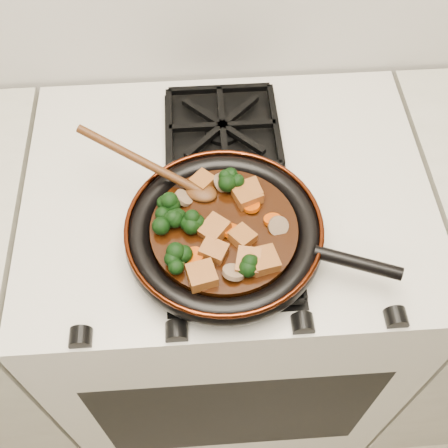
{
  "coord_description": "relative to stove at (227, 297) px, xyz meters",
  "views": [
    {
      "loc": [
        -0.05,
        1.06,
        1.73
      ],
      "look_at": [
        -0.01,
        1.57,
        0.97
      ],
      "focal_mm": 45.0,
      "sensor_mm": 36.0,
      "label": 1
    }
  ],
  "objects": [
    {
      "name": "burner_grate_front",
      "position": [
        0.0,
        -0.14,
        0.46
      ],
      "size": [
        0.23,
        0.23,
        0.03
      ],
      "primitive_type": null,
      "color": "black",
      "rests_on": "stove"
    },
    {
      "name": "carrot_coin_1",
      "position": [
        -0.0,
        -0.13,
        0.51
      ],
      "size": [
        0.03,
        0.03,
        0.02
      ],
      "primitive_type": "cylinder",
      "rotation": [
        -0.2,
        0.24,
        0.0
      ],
      "color": "#B84005",
      "rests_on": "braising_sauce"
    },
    {
      "name": "broccoli_floret_4",
      "position": [
        0.01,
        -0.21,
        0.52
      ],
      "size": [
        0.09,
        0.08,
        0.06
      ],
      "primitive_type": null,
      "rotation": [
        0.17,
        -0.16,
        2.17
      ],
      "color": "black",
      "rests_on": "braising_sauce"
    },
    {
      "name": "tofu_cube_5",
      "position": [
        0.03,
        -0.07,
        0.52
      ],
      "size": [
        0.05,
        0.05,
        0.03
      ],
      "primitive_type": "cube",
      "rotation": [
        0.01,
        0.09,
        1.94
      ],
      "color": "brown",
      "rests_on": "braising_sauce"
    },
    {
      "name": "tofu_cube_6",
      "position": [
        0.04,
        -0.2,
        0.52
      ],
      "size": [
        0.05,
        0.05,
        0.03
      ],
      "primitive_type": "cube",
      "rotation": [
        0.08,
        0.02,
        1.81
      ],
      "color": "brown",
      "rests_on": "braising_sauce"
    },
    {
      "name": "braising_sauce",
      "position": [
        -0.01,
        -0.12,
        0.5
      ],
      "size": [
        0.25,
        0.25,
        0.02
      ],
      "primitive_type": "cylinder",
      "color": "black",
      "rests_on": "skillet"
    },
    {
      "name": "mushroom_slice_2",
      "position": [
        -0.08,
        -0.06,
        0.52
      ],
      "size": [
        0.04,
        0.04,
        0.03
      ],
      "primitive_type": "cylinder",
      "rotation": [
        0.66,
        0.0,
        1.82
      ],
      "color": "#80644A",
      "rests_on": "braising_sauce"
    },
    {
      "name": "carrot_coin_2",
      "position": [
        -0.04,
        -0.05,
        0.51
      ],
      "size": [
        0.03,
        0.03,
        0.02
      ],
      "primitive_type": "cylinder",
      "rotation": [
        -0.27,
        0.24,
        0.0
      ],
      "color": "#B84005",
      "rests_on": "braising_sauce"
    },
    {
      "name": "burner_grate_back",
      "position": [
        0.0,
        0.14,
        0.46
      ],
      "size": [
        0.23,
        0.23,
        0.03
      ],
      "primitive_type": null,
      "color": "black",
      "rests_on": "stove"
    },
    {
      "name": "tofu_cube_1",
      "position": [
        0.03,
        -0.06,
        0.52
      ],
      "size": [
        0.05,
        0.05,
        0.03
      ],
      "primitive_type": "cube",
      "rotation": [
        -0.1,
        0.02,
        1.82
      ],
      "color": "brown",
      "rests_on": "braising_sauce"
    },
    {
      "name": "broccoli_floret_0",
      "position": [
        -0.09,
        -0.19,
        0.52
      ],
      "size": [
        0.09,
        0.08,
        0.06
      ],
      "primitive_type": null,
      "rotation": [
        0.14,
        0.15,
        1.1
      ],
      "color": "black",
      "rests_on": "braising_sauce"
    },
    {
      "name": "carrot_coin_3",
      "position": [
        -0.07,
        -0.18,
        0.51
      ],
      "size": [
        0.03,
        0.03,
        0.01
      ],
      "primitive_type": "cylinder",
      "rotation": [
        0.02,
        -0.18,
        0.0
      ],
      "color": "#B84005",
      "rests_on": "braising_sauce"
    },
    {
      "name": "tofu_cube_3",
      "position": [
        -0.03,
        -0.13,
        0.52
      ],
      "size": [
        0.06,
        0.06,
        0.03
      ],
      "primitive_type": "cube",
      "rotation": [
        -0.07,
        -0.12,
        0.84
      ],
      "color": "brown",
      "rests_on": "braising_sauce"
    },
    {
      "name": "tofu_cube_2",
      "position": [
        0.02,
        -0.2,
        0.52
      ],
      "size": [
        0.05,
        0.05,
        0.03
      ],
      "primitive_type": "cube",
      "rotation": [
        -0.03,
        -0.1,
        1.34
      ],
      "color": "brown",
      "rests_on": "braising_sauce"
    },
    {
      "name": "broccoli_floret_2",
      "position": [
        -0.07,
        -0.13,
        0.52
      ],
      "size": [
        0.08,
        0.09,
        0.07
      ],
      "primitive_type": null,
      "rotation": [
        0.14,
        -0.2,
        0.73
      ],
      "color": "black",
      "rests_on": "braising_sauce"
    },
    {
      "name": "stove",
      "position": [
        0.0,
        0.0,
        0.0
      ],
      "size": [
        0.76,
        0.6,
        0.9
      ],
      "primitive_type": "cube",
      "color": "beige",
      "rests_on": "ground"
    },
    {
      "name": "broccoli_floret_3",
      "position": [
        -0.1,
        -0.11,
        0.52
      ],
      "size": [
        0.08,
        0.09,
        0.07
      ],
      "primitive_type": null,
      "rotation": [
        0.16,
        0.21,
        2.76
      ],
      "color": "black",
      "rests_on": "braising_sauce"
    },
    {
      "name": "broccoli_floret_5",
      "position": [
        0.0,
        -0.03,
        0.52
      ],
      "size": [
        0.07,
        0.07,
        0.06
      ],
      "primitive_type": null,
      "rotation": [
        -0.03,
        0.03,
        0.09
      ],
      "color": "black",
      "rests_on": "braising_sauce"
    },
    {
      "name": "broccoli_floret_1",
      "position": [
        -0.11,
        -0.09,
        0.52
      ],
      "size": [
        0.08,
        0.07,
        0.06
      ],
      "primitive_type": null,
      "rotation": [
        -0.08,
        -0.0,
        1.85
      ],
      "color": "black",
      "rests_on": "braising_sauce"
    },
    {
      "name": "tofu_cube_0",
      "position": [
        0.01,
        -0.15,
        0.52
      ],
      "size": [
        0.05,
        0.05,
        0.02
      ],
      "primitive_type": "cube",
      "rotation": [
        0.09,
        0.04,
        2.27
      ],
      "color": "brown",
      "rests_on": "braising_sauce"
    },
    {
      "name": "tofu_cube_7",
      "position": [
        -0.05,
        -0.03,
        0.52
      ],
      "size": [
        0.05,
        0.05,
        0.02
      ],
      "primitive_type": "cube",
      "rotation": [
        -0.07,
        -0.04,
        0.78
      ],
      "color": "brown",
      "rests_on": "braising_sauce"
    },
    {
      "name": "mushroom_slice_0",
      "position": [
        -0.01,
        -0.04,
        0.52
      ],
      "size": [
        0.03,
        0.04,
        0.03
      ],
      "primitive_type": "cylinder",
      "rotation": [
        0.89,
        0.0,
        1.41
      ],
      "color": "#80644A",
      "rests_on": "braising_sauce"
    },
    {
      "name": "carrot_coin_5",
      "position": [
        -0.11,
        -0.09,
        0.51
      ],
      "size": [
        0.03,
        0.03,
        0.01
      ],
      "primitive_type": "cylinder",
      "rotation": [
        0.24,
        0.01,
        0.0
      ],
      "color": "#B84005",
      "rests_on": "braising_sauce"
    },
    {
      "name": "tofu_cube_8",
      "position": [
        -0.03,
        -0.17,
        0.52
      ],
      "size": [
        0.05,
        0.05,
        0.03
      ],
      "primitive_type": "cube",
      "rotation": [
        0.03,
        -0.1,
        2.67
      ],
      "color": "brown",
      "rests_on": "braising_sauce"
    },
    {
      "name": "carrot_coin_0",
      "position": [
        0.07,
        -0.12,
        0.51
      ],
      "size": [
        0.03,
        0.03,
        0.02
      ],
      "primitive_type": "cylinder",
      "rotation": [
        -0.29,
        -0.07,
        0.0
      ],
      "color": "#B84005",
      "rests_on": "braising_sauce"
    },
    {
      "name": "tofu_cube_4",
      "position": [
        -0.06,
        -0.22,
        0.52
      ],
      "size": [
        0.05,
        0.05,
        0.03
      ],
      "primitive_type": "cube",
      "rotation": [
        -0.06,
        0.02,
        0.23
      ],
      "color": "brown",
      "rests_on": "braising_sauce"
    },
    {
      "name": "wooden_spoon",
      "position": [
        -0.11,
        -0.02,
        0.53
      ],
      "size": [
        0.14,
        0.09,
        0.23
      ],
      "rotation": [
        0.0,
        0.0,
        2.7
      ],
      "color": "#48260F",
      "rests_on": "braising_sauce"
    },
    {
      "name": "mushroom_slice_1",
      "position": [
        -0.01,
        -0.21,
        0.52
      ],
      "size": [
        0.05,
        0.05,
        0.02
      ],
      "primitive_type": "cylinder",
      "rotation": [
        0.45,
        0.0,
        2.69
      ],
      "color": "#80644A",
      "rests_on": "braising_sauce"
    },
    {
      "name": "mushroom_slice_3",
      "position": [
        0.07,
        -0.13,
        0.52
      ],
      "size": [
        0.04,
        0.04,
        0.03
      ],
      "primitive_type": "cylinder",
      "rotation": [
        0.72,
        0.0,
        0.16
      ],
      "color": "#80644A",
      "rests_on": "braising_sauce"
    },
    {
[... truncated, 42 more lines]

